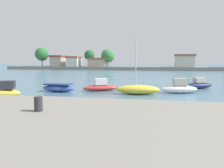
# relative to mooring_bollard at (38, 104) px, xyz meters

# --- Properties ---
(ground_plane) EXTENTS (400.00, 400.00, 0.00)m
(ground_plane) POSITION_rel_mooring_bollard_xyz_m (-1.16, 5.86, -2.37)
(ground_plane) COLOR slate
(seawall_embankment) EXTENTS (78.26, 6.32, 2.12)m
(seawall_embankment) POSITION_rel_mooring_bollard_xyz_m (-1.16, -0.42, -1.30)
(seawall_embankment) COLOR gray
(seawall_embankment) RESTS_ON ground
(mooring_bollard) EXTENTS (0.27, 0.27, 0.49)m
(mooring_bollard) POSITION_rel_mooring_bollard_xyz_m (0.00, 0.00, 0.00)
(mooring_bollard) COLOR #2D2D33
(mooring_bollard) RESTS_ON seawall_embankment
(moored_boat_0) EXTENTS (4.19, 2.53, 1.74)m
(moored_boat_0) POSITION_rel_mooring_bollard_xyz_m (-11.21, 12.35, -1.76)
(moored_boat_0) COLOR yellow
(moored_boat_0) RESTS_ON ground
(moored_boat_1) EXTENTS (4.25, 1.88, 0.99)m
(moored_boat_1) POSITION_rel_mooring_bollard_xyz_m (-7.42, 17.41, -1.89)
(moored_boat_1) COLOR #3856A8
(moored_boat_1) RESTS_ON ground
(moored_boat_2) EXTENTS (4.67, 3.21, 1.53)m
(moored_boat_2) POSITION_rel_mooring_bollard_xyz_m (-2.57, 19.18, -1.84)
(moored_boat_2) COLOR #C63833
(moored_boat_2) RESTS_ON ground
(moored_boat_3) EXTENTS (5.05, 2.03, 6.21)m
(moored_boat_3) POSITION_rel_mooring_bollard_xyz_m (2.15, 17.20, -1.82)
(moored_boat_3) COLOR yellow
(moored_boat_3) RESTS_ON ground
(moored_boat_4) EXTENTS (4.50, 2.33, 1.72)m
(moored_boat_4) POSITION_rel_mooring_bollard_xyz_m (6.84, 18.92, -1.75)
(moored_boat_4) COLOR white
(moored_boat_4) RESTS_ON ground
(moored_boat_5) EXTENTS (4.45, 3.12, 1.44)m
(moored_boat_5) POSITION_rel_mooring_bollard_xyz_m (9.87, 23.65, -1.85)
(moored_boat_5) COLOR navy
(moored_boat_5) RESTS_ON ground
(mooring_buoy_0) EXTENTS (0.35, 0.35, 0.35)m
(mooring_buoy_0) POSITION_rel_mooring_bollard_xyz_m (0.10, 9.80, -2.19)
(mooring_buoy_0) COLOR white
(mooring_buoy_0) RESTS_ON ground
(mooring_buoy_1) EXTENTS (0.34, 0.34, 0.34)m
(mooring_buoy_1) POSITION_rel_mooring_bollard_xyz_m (3.34, 10.92, -2.19)
(mooring_buoy_1) COLOR orange
(mooring_buoy_1) RESTS_ON ground
(distant_shoreline) EXTENTS (109.74, 7.63, 9.01)m
(distant_shoreline) POSITION_rel_mooring_bollard_xyz_m (-4.66, 76.08, 0.37)
(distant_shoreline) COLOR gray
(distant_shoreline) RESTS_ON ground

